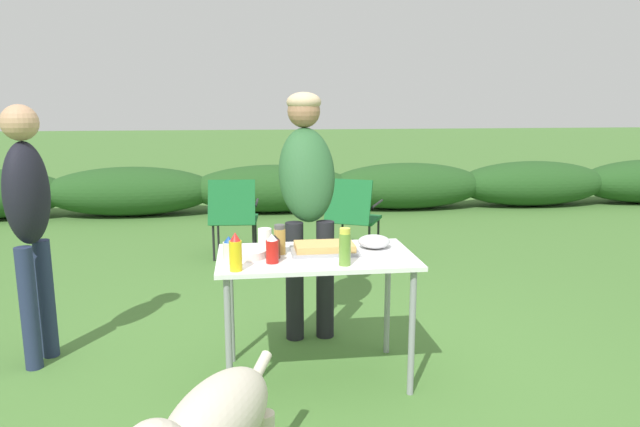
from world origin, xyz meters
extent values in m
plane|color=#477533|center=(0.00, 0.00, 0.00)|extent=(60.00, 60.00, 0.00)
ellipsoid|color=#234C1E|center=(-2.00, 5.14, 0.34)|extent=(2.40, 0.90, 0.69)
ellipsoid|color=#234C1E|center=(0.00, 5.14, 0.34)|extent=(2.40, 0.90, 0.69)
ellipsoid|color=#234C1E|center=(2.00, 5.14, 0.34)|extent=(2.40, 0.90, 0.69)
ellipsoid|color=#234C1E|center=(4.00, 5.14, 0.34)|extent=(2.40, 0.90, 0.69)
cube|color=white|center=(0.00, 0.00, 0.73)|extent=(1.10, 0.64, 0.02)
cylinder|color=gray|center=(-0.49, -0.27, 0.36)|extent=(0.04, 0.04, 0.71)
cylinder|color=gray|center=(0.49, -0.27, 0.36)|extent=(0.04, 0.04, 0.71)
cylinder|color=gray|center=(-0.49, 0.27, 0.36)|extent=(0.04, 0.04, 0.71)
cylinder|color=gray|center=(0.49, 0.27, 0.36)|extent=(0.04, 0.04, 0.71)
cube|color=#9E9EA3|center=(0.05, 0.03, 0.75)|extent=(0.38, 0.24, 0.02)
cube|color=tan|center=(0.05, 0.03, 0.78)|extent=(0.33, 0.20, 0.04)
cylinder|color=white|center=(-0.38, 0.00, 0.76)|extent=(0.22, 0.22, 0.04)
ellipsoid|color=silver|center=(0.36, 0.11, 0.78)|extent=(0.19, 0.19, 0.07)
cylinder|color=white|center=(-0.28, 0.21, 0.80)|extent=(0.08, 0.08, 0.11)
cylinder|color=#562314|center=(-0.23, -0.04, 0.79)|extent=(0.06, 0.06, 0.10)
cone|color=black|center=(-0.23, -0.04, 0.86)|extent=(0.05, 0.05, 0.03)
cylinder|color=yellow|center=(-0.44, -0.25, 0.82)|extent=(0.06, 0.06, 0.16)
cone|color=red|center=(-0.44, -0.25, 0.92)|extent=(0.05, 0.05, 0.04)
cylinder|color=silver|center=(-0.48, -0.12, 0.80)|extent=(0.06, 0.06, 0.12)
cone|color=#194793|center=(-0.48, -0.12, 0.87)|extent=(0.05, 0.05, 0.03)
cylinder|color=#B2893D|center=(-0.20, 0.05, 0.81)|extent=(0.07, 0.07, 0.14)
cylinder|color=#4C4C4C|center=(-0.20, 0.05, 0.90)|extent=(0.06, 0.06, 0.03)
cylinder|color=olive|center=(0.13, -0.22, 0.82)|extent=(0.06, 0.06, 0.17)
cylinder|color=#D1CC47|center=(0.13, -0.22, 0.92)|extent=(0.06, 0.06, 0.03)
cylinder|color=red|center=(-0.25, -0.13, 0.80)|extent=(0.07, 0.07, 0.12)
cone|color=white|center=(-0.25, -0.13, 0.88)|extent=(0.06, 0.06, 0.03)
cylinder|color=black|center=(-0.07, 0.57, 0.40)|extent=(0.12, 0.12, 0.81)
cylinder|color=black|center=(0.13, 0.58, 0.40)|extent=(0.12, 0.12, 0.81)
ellipsoid|color=#28562D|center=(0.03, 0.70, 1.11)|extent=(0.40, 0.51, 0.71)
sphere|color=#936B4C|center=(0.02, 0.82, 1.52)|extent=(0.22, 0.22, 0.22)
ellipsoid|color=tan|center=(0.02, 0.82, 1.58)|extent=(0.23, 0.23, 0.13)
cylinder|color=#232D4C|center=(-1.68, 0.33, 0.38)|extent=(0.10, 0.10, 0.75)
cylinder|color=#232D4C|center=(-1.63, 0.50, 0.38)|extent=(0.10, 0.10, 0.75)
ellipsoid|color=black|center=(-1.66, 0.41, 1.06)|extent=(0.30, 0.36, 0.61)
sphere|color=tan|center=(-1.66, 0.41, 1.47)|extent=(0.21, 0.21, 0.21)
ellipsoid|color=beige|center=(-0.51, -1.17, 0.45)|extent=(0.54, 0.72, 0.29)
cylinder|color=beige|center=(-0.35, -0.83, 0.47)|extent=(0.13, 0.21, 0.12)
cube|color=#19602D|center=(0.74, 2.63, 0.39)|extent=(0.62, 0.62, 0.03)
cube|color=#19602D|center=(0.62, 2.38, 0.61)|extent=(0.48, 0.35, 0.44)
cylinder|color=black|center=(0.47, 2.54, 0.19)|extent=(0.02, 0.02, 0.38)
cylinder|color=black|center=(0.83, 2.37, 0.19)|extent=(0.02, 0.02, 0.38)
cylinder|color=black|center=(0.65, 2.90, 0.19)|extent=(0.02, 0.02, 0.38)
cylinder|color=black|center=(1.01, 2.73, 0.19)|extent=(0.02, 0.02, 0.38)
cylinder|color=black|center=(0.54, 2.74, 0.56)|extent=(0.21, 0.38, 0.02)
cylinder|color=black|center=(0.95, 2.53, 0.56)|extent=(0.21, 0.38, 0.02)
cube|color=#19602D|center=(-0.51, 2.77, 0.39)|extent=(0.49, 0.49, 0.03)
cube|color=#19602D|center=(-0.53, 2.49, 0.61)|extent=(0.47, 0.19, 0.44)
cylinder|color=black|center=(-0.72, 2.59, 0.19)|extent=(0.02, 0.02, 0.38)
cylinder|color=black|center=(-0.32, 2.56, 0.19)|extent=(0.02, 0.02, 0.38)
cylinder|color=black|center=(-0.69, 2.99, 0.19)|extent=(0.02, 0.02, 0.38)
cylinder|color=black|center=(-0.29, 2.96, 0.19)|extent=(0.02, 0.02, 0.38)
cylinder|color=black|center=(-0.73, 2.79, 0.56)|extent=(0.05, 0.41, 0.02)
cylinder|color=black|center=(-0.28, 2.76, 0.56)|extent=(0.05, 0.41, 0.02)
camera|label=1|loc=(-0.38, -3.08, 1.59)|focal=32.00mm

